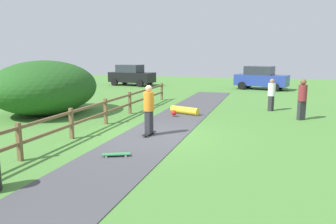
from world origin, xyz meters
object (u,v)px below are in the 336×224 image
bush_large (45,87)px  parked_car_black (131,75)px  skater_riding (149,108)px  bystander_maroon (302,97)px  skater_fallen (184,111)px  parked_car_blue (261,78)px  skateboard_loose (116,154)px  bystander_white (271,93)px

bush_large → parked_car_black: size_ratio=1.30×
skater_riding → bystander_maroon: skater_riding is taller
skater_riding → skater_fallen: bearing=87.9°
skater_riding → parked_car_blue: size_ratio=0.41×
bush_large → parked_car_black: bush_large is taller
skater_riding → skateboard_loose: skater_riding is taller
skateboard_loose → bush_large: bearing=140.0°
bush_large → bystander_white: size_ratio=3.39×
skater_fallen → skateboard_loose: (-0.22, -7.17, -0.11)m
skater_riding → parked_car_black: bearing=115.0°
skater_riding → skateboard_loose: bearing=-91.1°
skater_riding → skateboard_loose: size_ratio=2.27×
bush_large → skater_riding: bush_large is taller
bush_large → skateboard_loose: (6.40, -5.37, -1.23)m
bush_large → skateboard_loose: 8.45m
bush_large → parked_car_blue: bearing=56.2°
skateboard_loose → bystander_white: bystander_white is taller
skateboard_loose → bystander_white: size_ratio=0.48×
bush_large → bystander_white: 11.51m
bush_large → skateboard_loose: bush_large is taller
skater_fallen → skateboard_loose: skater_fallen is taller
parked_car_black → bush_large: bearing=-83.4°
bystander_maroon → parked_car_black: size_ratio=0.42×
skater_fallen → bystander_maroon: 5.48m
bystander_maroon → parked_car_black: (-13.75, 12.71, -0.07)m
bush_large → skateboard_loose: bearing=-40.0°
bystander_white → parked_car_black: bearing=139.6°
skater_fallen → parked_car_blue: bearing=75.9°
parked_car_blue → parked_car_black: same height
bush_large → parked_car_blue: size_ratio=1.27×
bystander_white → bystander_maroon: 2.50m
bush_large → skater_riding: bearing=-22.8°
skater_fallen → parked_car_black: 15.45m
parked_car_blue → bystander_white: bearing=-85.5°
skater_fallen → parked_car_black: bearing=122.7°
skateboard_loose → parked_car_black: (-8.12, 20.15, 0.87)m
skater_fallen → parked_car_black: (-8.34, 12.98, 0.76)m
parked_car_black → skater_fallen: bearing=-57.3°
skater_riding → parked_car_black: parked_car_black is taller
skater_riding → parked_car_blue: 17.83m
bystander_white → skater_fallen: bearing=-149.6°
skateboard_loose → parked_car_black: size_ratio=0.18×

